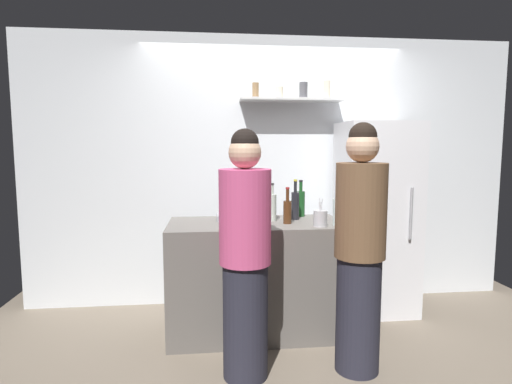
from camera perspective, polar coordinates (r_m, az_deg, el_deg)
ground_plane at (r=3.25m, az=5.69°, el=-22.10°), size 5.28×5.28×0.00m
back_wall_assembly at (r=4.10m, az=2.32°, el=2.94°), size 4.80×0.32×2.60m
refrigerator at (r=4.00m, az=16.27°, el=-3.47°), size 0.68×0.61×1.76m
counter at (r=3.49m, az=-0.00°, el=-11.71°), size 1.43×0.68×0.93m
baking_pan at (r=3.50m, az=-2.69°, el=-3.43°), size 0.34×0.24×0.05m
utensil_holder at (r=3.24m, az=8.89°, el=-3.59°), size 0.11×0.11×0.22m
wine_bottle_green_glass at (r=3.68m, az=6.20°, el=-1.46°), size 0.07×0.07×0.32m
wine_bottle_dark_glass at (r=3.51m, az=5.44°, el=-1.72°), size 0.07×0.07×0.34m
wine_bottle_amber_glass at (r=3.32m, az=4.33°, el=-2.58°), size 0.07×0.07×0.29m
wine_bottle_pale_glass at (r=3.44m, az=2.20°, el=-1.98°), size 0.08×0.08×0.32m
water_bottle_plastic at (r=3.29m, az=11.38°, el=-2.60°), size 0.09×0.09×0.26m
person_pink_top at (r=2.73m, az=-1.50°, el=-9.04°), size 0.34×0.34×1.66m
person_brown_jacket at (r=2.89m, az=14.15°, el=-7.87°), size 0.34×0.34×1.70m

